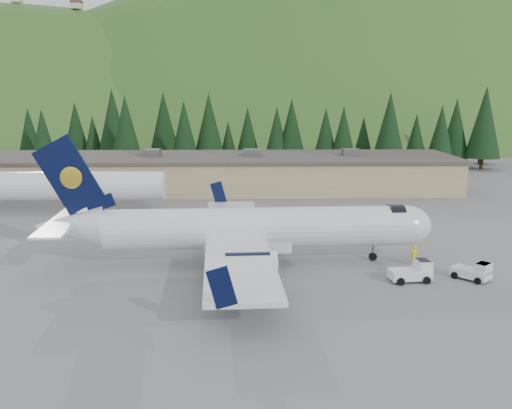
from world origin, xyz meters
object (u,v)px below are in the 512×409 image
object	(u,v)px
terminal_building	(219,172)
second_airliner	(51,185)
ramp_worker	(414,255)
baggage_tug_b	(474,272)
airliner	(246,230)
baggage_tug_a	(413,272)

from	to	relation	value
terminal_building	second_airliner	bearing A→B (deg)	-141.22
terminal_building	ramp_worker	world-z (taller)	terminal_building
terminal_building	baggage_tug_b	bearing A→B (deg)	-62.78
ramp_worker	baggage_tug_b	bearing A→B (deg)	129.69
airliner	ramp_worker	size ratio (longest dim) A/B	19.57
baggage_tug_a	baggage_tug_b	distance (m)	4.89
baggage_tug_a	terminal_building	xyz separation A→B (m)	(-17.20, 43.05, 1.86)
airliner	ramp_worker	xyz separation A→B (m)	(14.44, -0.89, -2.14)
second_airliner	ramp_worker	size ratio (longest dim) A/B	15.80
baggage_tug_a	airliner	bearing A→B (deg)	151.97
second_airliner	ramp_worker	bearing A→B (deg)	-30.87
baggage_tug_b	ramp_worker	world-z (taller)	ramp_worker
second_airliner	ramp_worker	distance (m)	44.77
second_airliner	baggage_tug_b	bearing A→B (deg)	-32.68
ramp_worker	second_airliner	bearing A→B (deg)	-33.41
baggage_tug_b	terminal_building	distance (m)	48.33
second_airliner	ramp_worker	world-z (taller)	second_airliner
baggage_tug_a	baggage_tug_b	bearing A→B (deg)	-5.93
airliner	baggage_tug_a	size ratio (longest dim) A/B	10.15
second_airliner	baggage_tug_b	size ratio (longest dim) A/B	8.88
ramp_worker	terminal_building	bearing A→B (deg)	-67.17
second_airliner	baggage_tug_a	world-z (taller)	second_airliner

